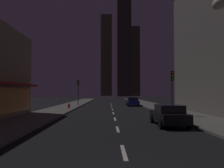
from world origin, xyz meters
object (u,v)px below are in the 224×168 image
at_px(car_parked_far, 133,102).
at_px(traffic_light_near_right, 172,83).
at_px(car_parked_near, 169,115).
at_px(fire_hydrant_far_left, 69,106).
at_px(traffic_light_far_left, 78,87).

distance_m(car_parked_far, traffic_light_near_right, 16.79).
distance_m(car_parked_near, fire_hydrant_far_left, 17.61).
distance_m(car_parked_near, car_parked_far, 22.00).
height_order(car_parked_far, fire_hydrant_far_left, car_parked_far).
height_order(car_parked_near, traffic_light_far_left, traffic_light_far_left).
distance_m(car_parked_far, traffic_light_far_left, 9.47).
bearing_deg(car_parked_near, traffic_light_near_right, 70.95).
bearing_deg(traffic_light_far_left, car_parked_near, -66.60).
relative_size(traffic_light_near_right, traffic_light_far_left, 1.00).
bearing_deg(traffic_light_far_left, fire_hydrant_far_left, -93.68).
relative_size(car_parked_far, traffic_light_near_right, 1.01).
xyz_separation_m(car_parked_far, traffic_light_far_left, (-9.10, -0.97, 2.45)).
bearing_deg(car_parked_near, fire_hydrant_far_left, 122.66).
bearing_deg(traffic_light_near_right, car_parked_far, 96.57).
relative_size(car_parked_far, traffic_light_far_left, 1.01).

